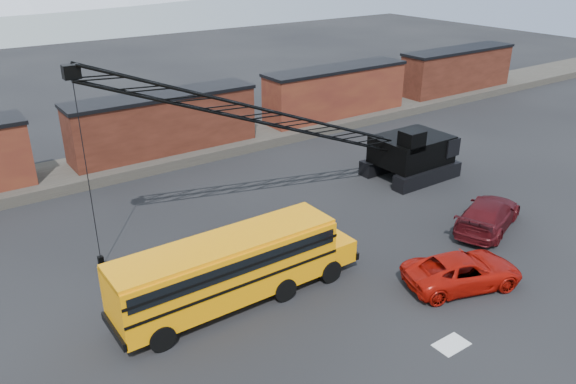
{
  "coord_description": "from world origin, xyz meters",
  "views": [
    {
      "loc": [
        -15.06,
        -14.84,
        14.55
      ],
      "look_at": [
        -0.1,
        6.39,
        3.0
      ],
      "focal_mm": 35.0,
      "sensor_mm": 36.0,
      "label": 1
    }
  ],
  "objects_px": {
    "red_pickup": "(463,271)",
    "crawler_crane": "(304,126)",
    "school_bus": "(234,267)",
    "maroon_suv": "(488,214)"
  },
  "relations": [
    {
      "from": "school_bus",
      "to": "red_pickup",
      "type": "height_order",
      "value": "school_bus"
    },
    {
      "from": "school_bus",
      "to": "maroon_suv",
      "type": "height_order",
      "value": "school_bus"
    },
    {
      "from": "red_pickup",
      "to": "crawler_crane",
      "type": "xyz_separation_m",
      "value": [
        -0.92,
        11.08,
        4.29
      ]
    },
    {
      "from": "crawler_crane",
      "to": "red_pickup",
      "type": "bearing_deg",
      "value": -85.24
    },
    {
      "from": "school_bus",
      "to": "maroon_suv",
      "type": "relative_size",
      "value": 1.96
    },
    {
      "from": "red_pickup",
      "to": "maroon_suv",
      "type": "bearing_deg",
      "value": -44.59
    },
    {
      "from": "red_pickup",
      "to": "crawler_crane",
      "type": "distance_m",
      "value": 11.91
    },
    {
      "from": "maroon_suv",
      "to": "crawler_crane",
      "type": "relative_size",
      "value": 0.24
    },
    {
      "from": "school_bus",
      "to": "crawler_crane",
      "type": "height_order",
      "value": "crawler_crane"
    },
    {
      "from": "school_bus",
      "to": "red_pickup",
      "type": "distance_m",
      "value": 10.51
    }
  ]
}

